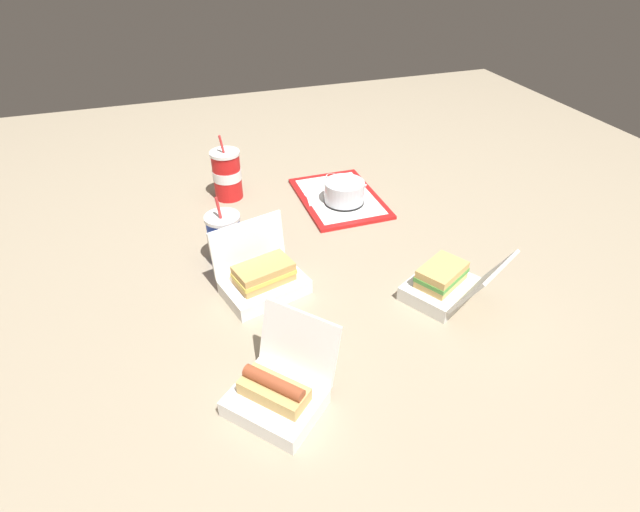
% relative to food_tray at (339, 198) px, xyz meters
% --- Properties ---
extents(ground_plane, '(3.20, 3.20, 0.00)m').
position_rel_food_tray_xyz_m(ground_plane, '(0.32, -0.16, -0.01)').
color(ground_plane, gray).
extents(food_tray, '(0.37, 0.26, 0.01)m').
position_rel_food_tray_xyz_m(food_tray, '(0.00, 0.00, 0.00)').
color(food_tray, red).
rests_on(food_tray, ground_plane).
extents(cake_container, '(0.14, 0.14, 0.07)m').
position_rel_food_tray_xyz_m(cake_container, '(0.04, 0.00, 0.04)').
color(cake_container, black).
rests_on(cake_container, food_tray).
extents(ketchup_cup, '(0.04, 0.04, 0.02)m').
position_rel_food_tray_xyz_m(ketchup_cup, '(-0.11, 0.01, 0.02)').
color(ketchup_cup, white).
rests_on(ketchup_cup, food_tray).
extents(napkin_stack, '(0.11, 0.11, 0.00)m').
position_rel_food_tray_xyz_m(napkin_stack, '(-0.01, -0.06, 0.01)').
color(napkin_stack, white).
rests_on(napkin_stack, food_tray).
extents(plastic_fork, '(0.10, 0.07, 0.00)m').
position_rel_food_tray_xyz_m(plastic_fork, '(-0.08, 0.09, 0.01)').
color(plastic_fork, white).
rests_on(plastic_fork, food_tray).
extents(clamshell_sandwich_center, '(0.28, 0.26, 0.16)m').
position_rel_food_tray_xyz_m(clamshell_sandwich_center, '(0.58, 0.07, 0.04)').
color(clamshell_sandwich_center, white).
rests_on(clamshell_sandwich_center, ground_plane).
extents(clamshell_sandwich_corner, '(0.21, 0.24, 0.18)m').
position_rel_food_tray_xyz_m(clamshell_sandwich_corner, '(0.41, -0.36, 0.04)').
color(clamshell_sandwich_corner, white).
rests_on(clamshell_sandwich_corner, ground_plane).
extents(clamshell_hotdog_back, '(0.26, 0.26, 0.18)m').
position_rel_food_tray_xyz_m(clamshell_hotdog_back, '(0.77, -0.42, 0.03)').
color(clamshell_hotdog_back, white).
rests_on(clamshell_hotdog_back, ground_plane).
extents(soda_cup_right, '(0.10, 0.10, 0.23)m').
position_rel_food_tray_xyz_m(soda_cup_right, '(-0.14, -0.36, 0.08)').
color(soda_cup_right, red).
rests_on(soda_cup_right, ground_plane).
extents(soda_cup_back, '(0.10, 0.10, 0.21)m').
position_rel_food_tray_xyz_m(soda_cup_back, '(0.24, -0.43, 0.07)').
color(soda_cup_back, '#1938B7').
rests_on(soda_cup_back, ground_plane).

